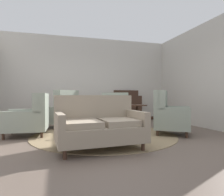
% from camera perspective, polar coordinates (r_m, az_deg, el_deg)
% --- Properties ---
extents(ground, '(8.49, 8.49, 0.00)m').
position_cam_1_polar(ground, '(4.46, -1.30, -11.22)').
color(ground, brown).
extents(wall_back, '(6.22, 0.08, 3.01)m').
position_cam_1_polar(wall_back, '(7.27, -7.10, 5.20)').
color(wall_back, '#BCB7AD').
rests_on(wall_back, ground).
extents(wall_right, '(0.08, 4.11, 3.01)m').
position_cam_1_polar(wall_right, '(6.59, 23.17, 5.67)').
color(wall_right, '#BCB7AD').
rests_on(wall_right, ground).
extents(baseboard_back, '(6.06, 0.03, 0.12)m').
position_cam_1_polar(baseboard_back, '(7.24, -7.02, -6.24)').
color(baseboard_back, '#382319').
rests_on(baseboard_back, ground).
extents(area_rug, '(3.30, 3.30, 0.01)m').
position_cam_1_polar(area_rug, '(4.74, -2.22, -10.44)').
color(area_rug, '#847051').
rests_on(area_rug, ground).
extents(coffee_table, '(0.94, 0.94, 0.51)m').
position_cam_1_polar(coffee_table, '(4.92, -2.87, -5.11)').
color(coffee_table, '#382319').
rests_on(coffee_table, ground).
extents(porcelain_vase, '(0.15, 0.15, 0.38)m').
position_cam_1_polar(porcelain_vase, '(4.93, -3.36, -2.24)').
color(porcelain_vase, beige).
rests_on(porcelain_vase, coffee_table).
extents(settee, '(1.52, 0.98, 0.92)m').
position_cam_1_polar(settee, '(3.49, -3.72, -7.99)').
color(settee, gray).
rests_on(settee, ground).
extents(armchair_near_sideboard, '(1.03, 1.10, 1.02)m').
position_cam_1_polar(armchair_near_sideboard, '(6.12, 1.16, -3.98)').
color(armchair_near_sideboard, gray).
rests_on(armchair_near_sideboard, ground).
extents(armchair_beside_settee, '(1.08, 1.08, 1.08)m').
position_cam_1_polar(armchair_beside_settee, '(5.87, -14.13, -3.94)').
color(armchair_beside_settee, gray).
rests_on(armchair_beside_settee, ground).
extents(armchair_near_window, '(0.97, 0.87, 0.97)m').
position_cam_1_polar(armchair_near_window, '(4.93, -22.34, -5.34)').
color(armchair_near_window, gray).
rests_on(armchair_near_window, ground).
extents(armchair_foreground_right, '(1.08, 1.07, 1.04)m').
position_cam_1_polar(armchair_foreground_right, '(4.92, 15.95, -4.87)').
color(armchair_foreground_right, gray).
rests_on(armchair_foreground_right, ground).
extents(side_table, '(0.60, 0.60, 0.66)m').
position_cam_1_polar(side_table, '(5.89, 7.16, -4.41)').
color(side_table, '#382319').
rests_on(side_table, ground).
extents(sideboard, '(0.97, 0.37, 1.13)m').
position_cam_1_polar(sideboard, '(7.33, 4.49, -2.50)').
color(sideboard, '#382319').
rests_on(sideboard, ground).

